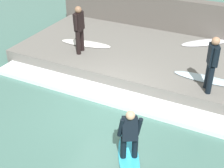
{
  "coord_description": "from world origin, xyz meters",
  "views": [
    {
      "loc": [
        -6.56,
        -3.41,
        5.44
      ],
      "look_at": [
        0.36,
        0.0,
        0.7
      ],
      "focal_mm": 50.0,
      "sensor_mm": 36.0,
      "label": 1
    }
  ],
  "objects_px": {
    "surfer_riding": "(130,133)",
    "surfboard_spare": "(206,42)",
    "surfboard_waiting_far": "(86,44)",
    "surfer_waiting_far": "(79,27)",
    "surfboard_riding": "(129,157)",
    "surfer_waiting_near": "(212,62)",
    "surfboard_waiting_near": "(206,79)"
  },
  "relations": [
    {
      "from": "surfboard_riding",
      "to": "surfboard_spare",
      "type": "distance_m",
      "value": 6.46
    },
    {
      "from": "surfer_waiting_near",
      "to": "surfboard_spare",
      "type": "xyz_separation_m",
      "value": [
        3.36,
        0.74,
        -0.91
      ]
    },
    {
      "from": "surfboard_riding",
      "to": "surfer_waiting_near",
      "type": "xyz_separation_m",
      "value": [
        3.06,
        -1.14,
        1.42
      ]
    },
    {
      "from": "surfboard_spare",
      "to": "surfboard_riding",
      "type": "bearing_deg",
      "value": 176.44
    },
    {
      "from": "surfer_riding",
      "to": "surfer_waiting_far",
      "type": "distance_m",
      "value": 5.09
    },
    {
      "from": "surfboard_riding",
      "to": "surfer_waiting_near",
      "type": "height_order",
      "value": "surfer_waiting_near"
    },
    {
      "from": "surfer_waiting_far",
      "to": "surfboard_waiting_far",
      "type": "height_order",
      "value": "surfer_waiting_far"
    },
    {
      "from": "surfboard_riding",
      "to": "surfer_waiting_far",
      "type": "height_order",
      "value": "surfer_waiting_far"
    },
    {
      "from": "surfboard_waiting_near",
      "to": "surfer_waiting_near",
      "type": "bearing_deg",
      "value": -166.07
    },
    {
      "from": "surfboard_spare",
      "to": "surfboard_waiting_far",
      "type": "bearing_deg",
      "value": 117.56
    },
    {
      "from": "surfer_waiting_near",
      "to": "surfer_waiting_far",
      "type": "height_order",
      "value": "surfer_waiting_far"
    },
    {
      "from": "surfboard_waiting_far",
      "to": "surfer_waiting_near",
      "type": "bearing_deg",
      "value": -104.39
    },
    {
      "from": "surfboard_riding",
      "to": "surfboard_waiting_far",
      "type": "bearing_deg",
      "value": 40.57
    },
    {
      "from": "surfer_riding",
      "to": "surfboard_waiting_far",
      "type": "xyz_separation_m",
      "value": [
        4.3,
        3.68,
        -0.26
      ]
    },
    {
      "from": "surfer_waiting_near",
      "to": "surfer_waiting_far",
      "type": "bearing_deg",
      "value": 83.09
    },
    {
      "from": "surfboard_waiting_near",
      "to": "surfer_waiting_far",
      "type": "distance_m",
      "value": 4.59
    },
    {
      "from": "surfer_waiting_near",
      "to": "surfboard_waiting_near",
      "type": "relative_size",
      "value": 0.82
    },
    {
      "from": "surfboard_waiting_near",
      "to": "surfboard_waiting_far",
      "type": "height_order",
      "value": "same"
    },
    {
      "from": "surfer_waiting_far",
      "to": "surfboard_spare",
      "type": "xyz_separation_m",
      "value": [
        2.8,
        -3.91,
        -0.92
      ]
    },
    {
      "from": "surfer_waiting_far",
      "to": "surfboard_waiting_far",
      "type": "xyz_separation_m",
      "value": [
        0.67,
        0.17,
        -0.92
      ]
    },
    {
      "from": "surfboard_riding",
      "to": "surfboard_waiting_near",
      "type": "height_order",
      "value": "surfboard_waiting_near"
    },
    {
      "from": "surfboard_spare",
      "to": "surfer_waiting_near",
      "type": "bearing_deg",
      "value": -167.63
    },
    {
      "from": "surfboard_waiting_far",
      "to": "surfboard_spare",
      "type": "relative_size",
      "value": 1.09
    },
    {
      "from": "surfboard_riding",
      "to": "surfer_waiting_far",
      "type": "distance_m",
      "value": 5.24
    },
    {
      "from": "surfboard_riding",
      "to": "surfboard_waiting_near",
      "type": "relative_size",
      "value": 0.9
    },
    {
      "from": "surfboard_riding",
      "to": "surfboard_waiting_near",
      "type": "bearing_deg",
      "value": -15.19
    },
    {
      "from": "surfer_riding",
      "to": "surfboard_spare",
      "type": "xyz_separation_m",
      "value": [
        6.43,
        -0.4,
        -0.26
      ]
    },
    {
      "from": "surfboard_waiting_far",
      "to": "surfboard_spare",
      "type": "xyz_separation_m",
      "value": [
        2.13,
        -4.08,
        0.0
      ]
    },
    {
      "from": "surfer_riding",
      "to": "surfboard_spare",
      "type": "distance_m",
      "value": 6.44
    },
    {
      "from": "surfer_riding",
      "to": "surfboard_waiting_near",
      "type": "height_order",
      "value": "surfer_riding"
    },
    {
      "from": "surfer_riding",
      "to": "surfboard_waiting_far",
      "type": "relative_size",
      "value": 0.65
    },
    {
      "from": "surfboard_riding",
      "to": "surfer_waiting_near",
      "type": "relative_size",
      "value": 1.09
    }
  ]
}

